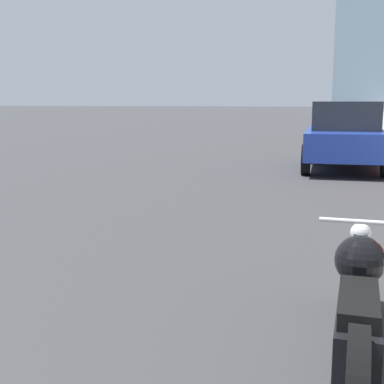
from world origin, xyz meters
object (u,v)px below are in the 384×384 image
Objects in this scene: parked_car_blue at (345,136)px; parked_car_green at (362,115)px; motorcycle at (358,307)px; parked_car_silver at (364,112)px; parked_car_yellow at (355,121)px.

parked_car_blue reaches higher than parked_car_green.
parked_car_green is (0.09, 24.94, -0.05)m from parked_car_blue.
parked_car_silver reaches higher than motorcycle.
parked_car_green is (-0.44, 35.46, 0.40)m from motorcycle.
parked_car_silver is (0.14, 37.59, -0.03)m from parked_car_blue.
parked_car_blue is at bearing -86.36° from parked_car_green.
parked_car_green is (0.15, 12.54, 0.02)m from parked_car_yellow.
parked_car_blue is 0.98× the size of parked_car_silver.
motorcycle is 10.55m from parked_car_blue.
parked_car_yellow is at bearing -86.82° from parked_car_green.
parked_car_silver is at bearing 85.68° from parked_car_blue.
parked_car_green is at bearing 90.02° from motorcycle.
parked_car_blue is 0.97× the size of parked_car_green.
parked_car_blue is 1.00× the size of parked_car_yellow.
parked_car_blue is at bearing 92.23° from motorcycle.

